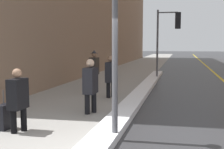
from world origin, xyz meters
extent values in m
cube|color=gray|center=(-2.00, 15.00, 0.01)|extent=(4.00, 80.00, 0.01)
cube|color=gold|center=(4.00, 15.00, 0.00)|extent=(0.16, 80.00, 0.00)
cube|color=white|center=(0.18, 6.73, 0.09)|extent=(0.61, 16.38, 0.18)
cylinder|color=#515156|center=(0.40, 1.00, 1.93)|extent=(0.12, 0.12, 3.85)
cylinder|color=#515156|center=(0.38, 11.53, 1.95)|extent=(0.11, 0.11, 3.91)
cylinder|color=#515156|center=(0.93, 11.58, 3.76)|extent=(1.10, 0.17, 0.07)
cube|color=black|center=(1.48, 11.63, 3.31)|extent=(0.32, 0.23, 0.90)
sphere|color=red|center=(1.47, 11.75, 3.60)|extent=(0.19, 0.19, 0.19)
sphere|color=orange|center=(1.47, 11.75, 3.31)|extent=(0.19, 0.19, 0.19)
sphere|color=green|center=(1.47, 11.75, 3.02)|extent=(0.19, 0.19, 0.19)
cylinder|color=black|center=(-1.77, 1.10, 0.39)|extent=(0.14, 0.14, 0.78)
cylinder|color=black|center=(-1.90, 0.90, 0.39)|extent=(0.14, 0.14, 0.78)
cube|color=black|center=(-1.84, 1.00, 0.89)|extent=(0.29, 0.48, 0.68)
sphere|color=#8C664C|center=(-1.84, 1.00, 1.35)|extent=(0.21, 0.21, 0.21)
cylinder|color=black|center=(-0.74, 3.16, 0.42)|extent=(0.15, 0.15, 0.85)
cylinder|color=black|center=(-0.87, 2.94, 0.42)|extent=(0.15, 0.15, 0.85)
cube|color=black|center=(-0.80, 3.05, 0.96)|extent=(0.32, 0.52, 0.74)
sphere|color=beige|center=(-0.80, 3.05, 1.47)|extent=(0.23, 0.23, 0.23)
cube|color=black|center=(-0.79, 3.40, 0.80)|extent=(0.11, 0.22, 0.28)
cylinder|color=black|center=(-0.77, 5.68, 0.42)|extent=(0.15, 0.15, 0.85)
cylinder|color=black|center=(-0.90, 5.45, 0.42)|extent=(0.15, 0.15, 0.85)
cube|color=black|center=(-0.84, 5.57, 0.96)|extent=(0.32, 0.52, 0.74)
sphere|color=#8C664C|center=(-0.84, 5.57, 1.47)|extent=(0.23, 0.23, 0.23)
cylinder|color=black|center=(-2.10, 7.86, 0.44)|extent=(0.15, 0.15, 0.88)
cylinder|color=black|center=(-2.22, 7.63, 0.44)|extent=(0.15, 0.15, 0.88)
cube|color=#2D2823|center=(-2.16, 7.74, 1.01)|extent=(0.33, 0.54, 0.77)
sphere|color=tan|center=(-2.16, 7.74, 1.53)|extent=(0.24, 0.24, 0.24)
cylinder|color=#28282D|center=(-2.16, 7.74, 1.60)|extent=(0.37, 0.37, 0.01)
cone|color=#28282D|center=(-2.16, 7.74, 1.67)|extent=(0.23, 0.23, 0.14)
cube|color=black|center=(-2.15, 8.11, 0.84)|extent=(0.11, 0.22, 0.28)
cube|color=black|center=(-2.28, 1.10, 0.30)|extent=(0.23, 0.37, 0.60)
cylinder|color=#4C4C51|center=(-2.28, 1.10, 0.77)|extent=(0.02, 0.02, 0.35)
camera|label=1|loc=(1.70, -4.51, 1.99)|focal=45.00mm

